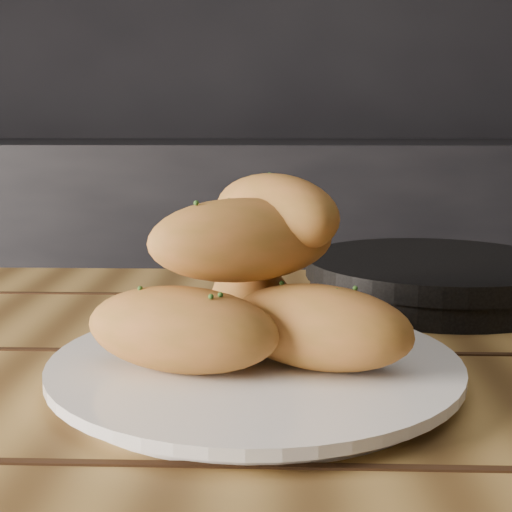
% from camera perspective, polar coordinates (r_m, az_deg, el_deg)
% --- Properties ---
extents(counter, '(2.80, 0.60, 0.90)m').
position_cam_1_polar(counter, '(1.63, 7.17, -6.91)').
color(counter, black).
rests_on(counter, ground).
extents(plate, '(0.30, 0.30, 0.02)m').
position_cam_1_polar(plate, '(0.53, -0.07, -8.95)').
color(plate, white).
rests_on(plate, table).
extents(bread_rolls, '(0.24, 0.20, 0.13)m').
position_cam_1_polar(bread_rolls, '(0.52, -0.22, -2.15)').
color(bread_rolls, '#AE6530').
rests_on(bread_rolls, plate).
extents(skillet, '(0.41, 0.28, 0.05)m').
position_cam_1_polar(skillet, '(0.79, 14.22, -1.70)').
color(skillet, black).
rests_on(skillet, table).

